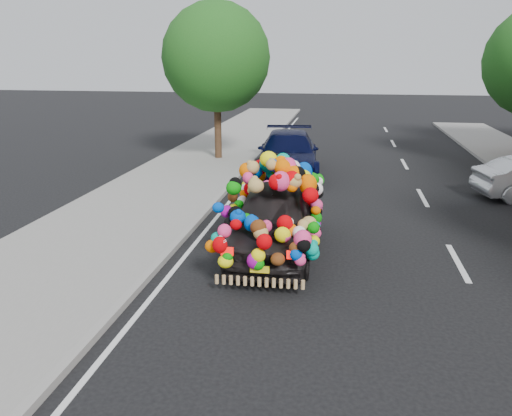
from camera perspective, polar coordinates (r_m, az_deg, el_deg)
The scene contains 7 objects.
ground at distance 10.84m, azimuth 3.10°, elevation -4.96°, with size 100.00×100.00×0.00m, color black.
sidewalk at distance 12.06m, azimuth -17.66°, elevation -3.17°, with size 4.00×60.00×0.12m, color gray.
kerb at distance 11.31m, azimuth -8.83°, elevation -3.85°, with size 0.15×60.00×0.13m, color gray.
lane_markings at distance 11.05m, azimuth 22.07°, elevation -5.77°, with size 6.00×50.00×0.01m, color silver, non-canonical shape.
tree_near_sidewalk at distance 20.12m, azimuth -4.55°, elevation 16.77°, with size 4.20×4.20×6.13m.
plush_art_car at distance 10.53m, azimuth 2.08°, elevation 0.52°, with size 2.15×4.45×2.08m.
navy_sedan at distance 17.86m, azimuth 3.68°, elevation 6.22°, with size 2.09×5.15×1.49m, color black.
Camera 1 is at (1.15, -10.00, 4.01)m, focal length 35.00 mm.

